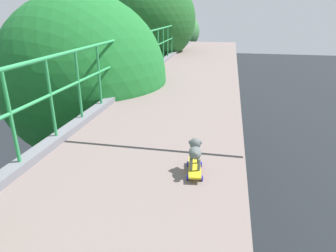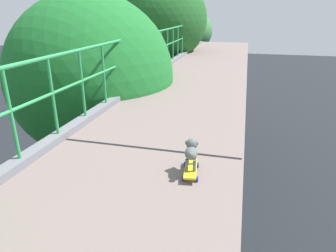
# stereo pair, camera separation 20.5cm
# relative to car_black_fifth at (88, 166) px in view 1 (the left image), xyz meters

# --- Properties ---
(overpass_deck) EXTENTS (2.80, 34.36, 0.38)m
(overpass_deck) POSITION_rel_car_black_fifth_xyz_m (5.47, -10.16, 5.29)
(overpass_deck) COLOR slate
(overpass_deck) RESTS_ON bridge_pier
(car_black_fifth) EXTENTS (1.99, 3.83, 1.44)m
(car_black_fifth) POSITION_rel_car_black_fifth_xyz_m (0.00, 0.00, 0.00)
(car_black_fifth) COLOR black
(car_black_fifth) RESTS_ON ground
(car_blue_sixth) EXTENTS (1.85, 4.01, 1.32)m
(car_blue_sixth) POSITION_rel_car_black_fifth_xyz_m (-3.36, 4.47, -0.06)
(car_blue_sixth) COLOR navy
(car_blue_sixth) RESTS_ON ground
(car_grey_seventh) EXTENTS (1.89, 4.49, 1.49)m
(car_grey_seventh) POSITION_rel_car_black_fifth_xyz_m (-0.02, 7.93, 0.03)
(car_grey_seventh) COLOR slate
(car_grey_seventh) RESTS_ON ground
(city_bus) EXTENTS (2.70, 10.14, 3.41)m
(city_bus) POSITION_rel_car_black_fifth_xyz_m (-3.45, 19.67, 1.23)
(city_bus) COLOR #AF1B1E
(city_bus) RESTS_ON ground
(roadside_tree_mid) EXTENTS (4.50, 4.50, 8.50)m
(roadside_tree_mid) POSITION_rel_car_black_fifth_xyz_m (2.69, -4.70, 5.53)
(roadside_tree_mid) COLOR brown
(roadside_tree_mid) RESTS_ON ground
(roadside_tree_far) EXTENTS (4.36, 4.36, 9.59)m
(roadside_tree_far) POSITION_rel_car_black_fifth_xyz_m (2.74, 2.20, 6.78)
(roadside_tree_far) COLOR brown
(roadside_tree_far) RESTS_ON ground
(roadside_tree_farthest) EXTENTS (4.05, 4.05, 8.15)m
(roadside_tree_farthest) POSITION_rel_car_black_fifth_xyz_m (2.36, 9.66, 5.77)
(roadside_tree_farthest) COLOR brown
(roadside_tree_farthest) RESTS_ON ground
(toy_skateboard) EXTENTS (0.24, 0.53, 0.09)m
(toy_skateboard) POSITION_rel_car_black_fifth_xyz_m (6.25, -8.99, 5.55)
(toy_skateboard) COLOR gold
(toy_skateboard) RESTS_ON overpass_deck
(small_dog) EXTENTS (0.19, 0.36, 0.32)m
(small_dog) POSITION_rel_car_black_fifth_xyz_m (6.24, -8.96, 5.77)
(small_dog) COLOR #585F5D
(small_dog) RESTS_ON toy_skateboard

